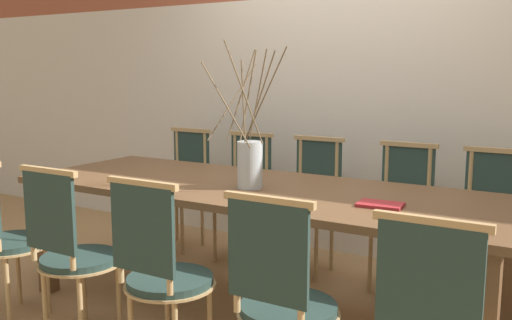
{
  "coord_description": "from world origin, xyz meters",
  "views": [
    {
      "loc": [
        1.63,
        -2.75,
        1.42
      ],
      "look_at": [
        0.0,
        0.0,
        0.91
      ],
      "focal_mm": 40.0,
      "sensor_mm": 36.0,
      "label": 1
    }
  ],
  "objects_px": {
    "chair_near_center": "(162,270)",
    "book_stack": "(380,205)",
    "dining_table": "(256,200)",
    "chair_far_center": "(311,201)",
    "vase_centerpiece": "(249,161)"
  },
  "relations": [
    {
      "from": "chair_far_center",
      "to": "chair_near_center",
      "type": "bearing_deg",
      "value": 90.71
    },
    {
      "from": "chair_near_center",
      "to": "chair_far_center",
      "type": "relative_size",
      "value": 1.0
    },
    {
      "from": "chair_near_center",
      "to": "vase_centerpiece",
      "type": "height_order",
      "value": "vase_centerpiece"
    },
    {
      "from": "dining_table",
      "to": "chair_far_center",
      "type": "distance_m",
      "value": 0.83
    },
    {
      "from": "dining_table",
      "to": "vase_centerpiece",
      "type": "distance_m",
      "value": 0.25
    },
    {
      "from": "chair_far_center",
      "to": "book_stack",
      "type": "distance_m",
      "value": 1.26
    },
    {
      "from": "vase_centerpiece",
      "to": "book_stack",
      "type": "bearing_deg",
      "value": -3.64
    },
    {
      "from": "dining_table",
      "to": "book_stack",
      "type": "xyz_separation_m",
      "value": [
        0.77,
        -0.12,
        0.09
      ]
    },
    {
      "from": "vase_centerpiece",
      "to": "book_stack",
      "type": "xyz_separation_m",
      "value": [
        0.78,
        -0.05,
        -0.14
      ]
    },
    {
      "from": "chair_near_center",
      "to": "vase_centerpiece",
      "type": "relative_size",
      "value": 1.17
    },
    {
      "from": "chair_near_center",
      "to": "book_stack",
      "type": "relative_size",
      "value": 4.25
    },
    {
      "from": "dining_table",
      "to": "chair_near_center",
      "type": "height_order",
      "value": "chair_near_center"
    },
    {
      "from": "dining_table",
      "to": "book_stack",
      "type": "height_order",
      "value": "book_stack"
    },
    {
      "from": "dining_table",
      "to": "chair_far_center",
      "type": "bearing_deg",
      "value": 92.49
    },
    {
      "from": "dining_table",
      "to": "chair_far_center",
      "type": "height_order",
      "value": "chair_far_center"
    }
  ]
}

